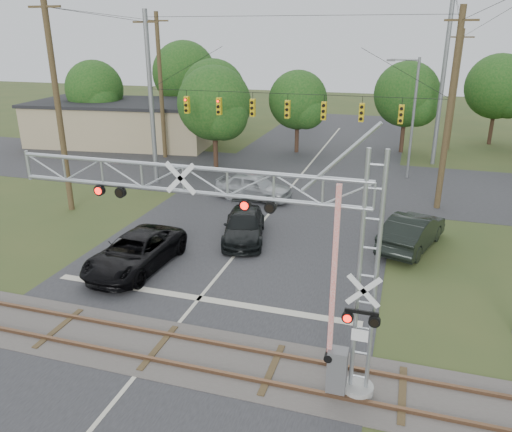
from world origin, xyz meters
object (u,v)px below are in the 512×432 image
(pickup_black, at_px, (135,252))
(commercial_building, at_px, (125,122))
(traffic_signal_span, at_px, (301,107))
(car_dark, at_px, (244,226))
(crossing_gantry, at_px, (252,240))
(streetlight, at_px, (411,113))
(sedan_silver, at_px, (254,186))

(pickup_black, distance_m, commercial_building, 28.13)
(traffic_signal_span, bearing_deg, pickup_black, -110.30)
(car_dark, bearing_deg, pickup_black, -141.92)
(commercial_building, bearing_deg, car_dark, -53.11)
(car_dark, bearing_deg, crossing_gantry, -84.57)
(crossing_gantry, distance_m, pickup_black, 9.95)
(streetlight, bearing_deg, crossing_gantry, -99.11)
(traffic_signal_span, xyz_separation_m, commercial_building, (-19.50, 11.15, -3.72))
(traffic_signal_span, height_order, commercial_building, traffic_signal_span)
(crossing_gantry, distance_m, sedan_silver, 17.89)
(crossing_gantry, relative_size, sedan_silver, 2.27)
(crossing_gantry, xyz_separation_m, car_dark, (-3.67, 10.29, -3.88))
(traffic_signal_span, height_order, pickup_black, traffic_signal_span)
(sedan_silver, height_order, streetlight, streetlight)
(traffic_signal_span, distance_m, pickup_black, 14.46)
(traffic_signal_span, relative_size, commercial_building, 1.08)
(pickup_black, xyz_separation_m, sedan_silver, (2.13, 11.11, 0.05))
(traffic_signal_span, xyz_separation_m, pickup_black, (-4.72, -12.75, -4.93))
(pickup_black, distance_m, car_dark, 5.91)
(traffic_signal_span, distance_m, sedan_silver, 5.76)
(pickup_black, bearing_deg, crossing_gantry, -34.41)
(traffic_signal_span, bearing_deg, car_dark, -97.78)
(car_dark, relative_size, sedan_silver, 1.00)
(sedan_silver, bearing_deg, commercial_building, 59.47)
(sedan_silver, bearing_deg, streetlight, -41.85)
(car_dark, relative_size, commercial_building, 0.27)
(crossing_gantry, height_order, pickup_black, crossing_gantry)
(pickup_black, relative_size, streetlight, 0.67)
(crossing_gantry, relative_size, commercial_building, 0.62)
(sedan_silver, relative_size, streetlight, 0.58)
(crossing_gantry, bearing_deg, sedan_silver, 107.13)
(crossing_gantry, height_order, sedan_silver, crossing_gantry)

